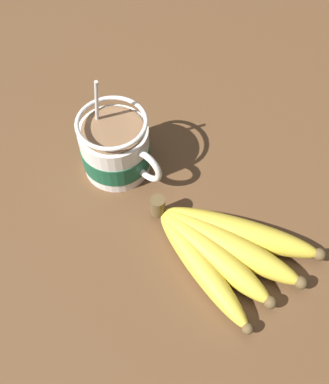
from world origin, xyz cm
name	(u,v)px	position (x,y,z in cm)	size (l,w,h in cm)	color
table	(176,193)	(0.00, 0.00, 1.89)	(127.42, 127.42, 3.78)	brown
coffee_mug	(116,148)	(-8.91, -2.72, 7.93)	(13.42, 9.91, 15.45)	white
banana_bunch	(224,248)	(11.41, -4.74, 5.56)	(21.99, 16.65, 4.11)	brown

